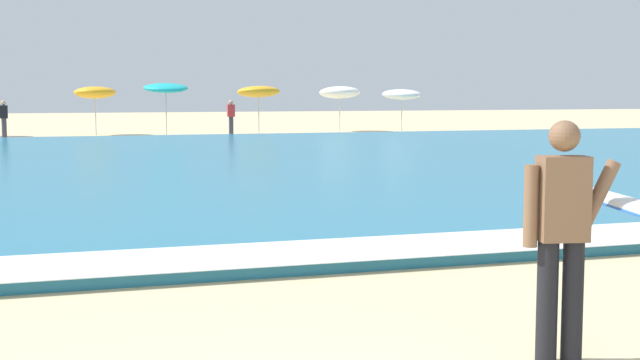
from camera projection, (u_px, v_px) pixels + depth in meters
name	position (u px, v px, depth m)	size (l,w,h in m)	color
sea	(103.00, 165.00, 22.04)	(120.00, 28.00, 0.14)	teal
surf_foam	(183.00, 259.00, 9.32)	(120.00, 1.42, 0.01)	white
surfer_with_board	(594.00, 219.00, 6.14)	(1.17, 2.74, 1.73)	black
beach_umbrella_3	(95.00, 93.00, 38.76)	(1.84, 1.87, 2.21)	beige
beach_umbrella_4	(166.00, 88.00, 37.95)	(1.93, 1.96, 2.39)	beige
beach_umbrella_5	(259.00, 92.00, 39.64)	(1.94, 1.98, 2.27)	beige
beach_umbrella_6	(340.00, 92.00, 42.44)	(2.00, 2.02, 2.25)	beige
beach_umbrella_7	(402.00, 94.00, 41.82)	(1.90, 1.92, 2.10)	beige
beachgoer_near_row_left	(231.00, 117.00, 38.42)	(0.32, 0.20, 1.58)	#383842
beachgoer_near_row_right	(4.00, 118.00, 35.98)	(0.32, 0.20, 1.58)	#383842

